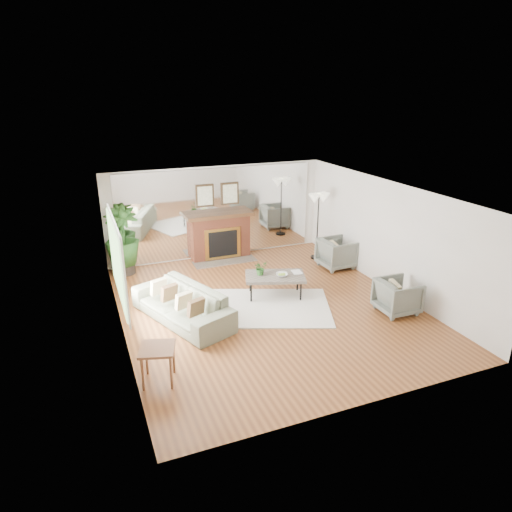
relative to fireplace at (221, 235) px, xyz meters
name	(u,v)px	position (x,y,z in m)	size (l,w,h in m)	color
ground	(267,307)	(0.00, -3.26, -0.66)	(7.00, 7.00, 0.00)	brown
wall_left	(118,273)	(-2.99, -3.26, 0.59)	(0.02, 7.00, 2.50)	silver
wall_right	(388,236)	(2.99, -3.26, 0.59)	(0.02, 7.00, 2.50)	silver
wall_back	(217,212)	(0.00, 0.23, 0.59)	(6.00, 0.02, 2.50)	silver
mirror_panel	(218,212)	(0.00, 0.21, 0.59)	(5.40, 0.04, 2.40)	silver
window_panel	(117,260)	(-2.96, -2.86, 0.69)	(0.04, 2.40, 1.50)	#B2E09E
fireplace	(221,235)	(0.00, 0.00, 0.00)	(1.85, 0.83, 2.05)	brown
area_rug	(269,307)	(0.01, -3.31, -0.65)	(2.58, 1.85, 0.03)	silver
coffee_table	(275,277)	(0.36, -2.84, -0.18)	(1.49, 1.15, 0.52)	#675C51
sofa	(182,304)	(-1.82, -3.14, -0.31)	(2.39, 0.93, 0.70)	gray
armchair_back	(337,253)	(2.60, -1.79, -0.27)	(0.83, 0.85, 0.77)	slate
armchair_front	(398,296)	(2.43, -4.47, -0.30)	(0.77, 0.79, 0.72)	slate
side_table	(157,353)	(-2.65, -5.05, -0.14)	(0.68, 0.68, 0.62)	brown
potted_ficus	(122,238)	(-2.60, -0.16, 0.27)	(0.96, 0.96, 1.74)	black
floor_lamp	(319,203)	(2.45, -0.98, 0.89)	(0.59, 0.33, 1.81)	black
tabletop_plant	(260,268)	(0.07, -2.69, 0.02)	(0.29, 0.25, 0.32)	#2F561F
fruit_bowl	(282,275)	(0.47, -2.95, -0.10)	(0.26, 0.26, 0.06)	brown
book	(293,273)	(0.77, -2.88, -0.13)	(0.20, 0.28, 0.02)	brown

